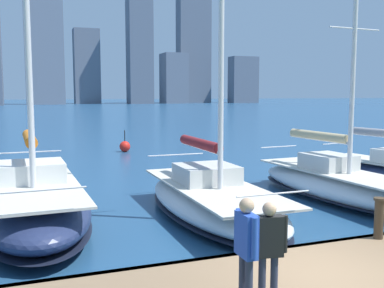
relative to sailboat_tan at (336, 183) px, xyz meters
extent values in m
cube|color=#896B4C|center=(5.55, 6.52, -0.06)|extent=(28.00, 2.80, 0.10)
cube|color=#473828|center=(5.55, 5.20, -0.06)|extent=(28.00, 0.16, 0.10)
cylinder|color=#473828|center=(5.55, 5.37, -0.36)|extent=(0.28, 0.28, 0.50)
cube|color=slate|center=(-74.18, -153.51, 8.74)|extent=(11.22, 6.14, 18.69)
cube|color=slate|center=(-55.28, -161.17, 24.35)|extent=(13.16, 6.40, 49.93)
cube|color=slate|center=(-44.94, -155.62, 9.05)|extent=(9.11, 9.52, 19.31)
cube|color=slate|center=(-30.34, -151.48, 19.62)|extent=(8.80, 7.35, 40.45)
cube|color=slate|center=(-12.27, -161.23, 13.28)|extent=(9.42, 6.52, 27.77)
cube|color=slate|center=(3.19, -152.82, 21.29)|extent=(12.97, 6.12, 43.80)
cylinder|color=silver|center=(-3.22, -4.17, 0.85)|extent=(1.64, 0.31, 0.04)
ellipsoid|color=silver|center=(0.00, 0.04, -0.12)|extent=(2.87, 8.01, 0.97)
ellipsoid|color=black|center=(0.00, 0.04, -0.39)|extent=(2.89, 8.05, 0.10)
cube|color=beige|center=(0.00, 0.04, 0.39)|extent=(2.39, 7.04, 0.06)
cube|color=silver|center=(0.03, -0.43, 0.70)|extent=(1.53, 1.82, 0.55)
cylinder|color=silver|center=(-0.04, 0.63, 4.48)|extent=(0.16, 0.16, 8.12)
cylinder|color=silver|center=(-0.04, 0.63, 5.29)|extent=(2.13, 0.19, 0.05)
cylinder|color=silver|center=(0.07, -1.02, 1.47)|extent=(0.34, 3.31, 0.12)
cylinder|color=#C6B284|center=(0.07, -1.02, 1.59)|extent=(0.52, 3.06, 0.32)
cylinder|color=silver|center=(0.23, -3.50, 0.91)|extent=(1.77, 0.16, 0.04)
ellipsoid|color=silver|center=(5.03, 0.58, -0.14)|extent=(2.92, 7.78, 0.93)
ellipsoid|color=black|center=(5.03, 0.58, -0.40)|extent=(2.93, 7.81, 0.10)
cube|color=beige|center=(5.03, 0.58, 0.35)|extent=(2.39, 6.84, 0.06)
cube|color=silver|center=(5.03, 0.11, 0.66)|extent=(1.75, 1.71, 0.55)
cylinder|color=silver|center=(5.03, 1.16, 5.58)|extent=(0.16, 0.16, 10.41)
cylinder|color=silver|center=(5.03, -0.47, 1.43)|extent=(0.12, 3.26, 0.12)
cylinder|color=maroon|center=(5.03, -0.47, 1.55)|extent=(0.32, 3.00, 0.32)
cylinder|color=silver|center=(5.03, 4.15, 0.87)|extent=(1.89, 0.04, 0.04)
cylinder|color=silver|center=(5.03, -2.92, 0.87)|extent=(2.18, 0.04, 0.04)
ellipsoid|color=navy|center=(10.18, 0.09, 0.01)|extent=(3.13, 7.25, 1.24)
ellipsoid|color=black|center=(10.18, 0.09, -0.33)|extent=(3.15, 7.28, 0.10)
cube|color=beige|center=(10.18, 0.09, 0.66)|extent=(2.58, 6.37, 0.06)
cube|color=silver|center=(10.19, -0.34, 0.96)|extent=(1.80, 1.63, 0.55)
cylinder|color=silver|center=(10.20, -0.88, 1.74)|extent=(0.20, 3.01, 0.12)
cylinder|color=orange|center=(10.20, -0.88, 1.86)|extent=(0.40, 2.78, 0.32)
cylinder|color=silver|center=(10.09, 3.38, 1.18)|extent=(1.91, 0.09, 0.04)
cylinder|color=silver|center=(10.27, -3.14, 1.18)|extent=(2.20, 0.10, 0.04)
cylinder|color=#2D3347|center=(6.88, 7.31, 0.36)|extent=(0.11, 0.11, 0.75)
cylinder|color=#2D3347|center=(7.06, 7.27, 0.36)|extent=(0.11, 0.11, 0.75)
cube|color=black|center=(6.97, 7.29, 1.05)|extent=(0.45, 0.25, 0.62)
cylinder|color=black|center=(6.73, 7.33, 1.07)|extent=(0.09, 0.09, 0.57)
cylinder|color=black|center=(7.21, 7.25, 1.07)|extent=(0.09, 0.09, 0.57)
sphere|color=tan|center=(6.97, 7.29, 1.46)|extent=(0.21, 0.21, 0.21)
cylinder|color=#2D3347|center=(7.34, 7.17, 0.39)|extent=(0.12, 0.12, 0.79)
cylinder|color=#2D3347|center=(7.34, 7.37, 0.39)|extent=(0.12, 0.12, 0.79)
cube|color=#284CB7|center=(7.34, 7.27, 1.10)|extent=(0.19, 0.45, 0.65)
cylinder|color=#284CB7|center=(7.33, 7.01, 1.13)|extent=(0.10, 0.10, 0.60)
cylinder|color=#284CB7|center=(7.34, 7.52, 1.13)|extent=(0.10, 0.10, 0.60)
sphere|color=tan|center=(7.34, 7.27, 1.54)|extent=(0.22, 0.22, 0.22)
cylinder|color=#423323|center=(3.13, 5.42, 0.42)|extent=(0.20, 0.20, 0.85)
cylinder|color=#423323|center=(3.13, 5.42, 0.87)|extent=(0.26, 0.26, 0.06)
sphere|color=red|center=(4.29, -15.68, -0.26)|extent=(0.70, 0.70, 0.70)
cylinder|color=black|center=(4.29, -15.68, 0.44)|extent=(0.06, 0.06, 0.70)
camera|label=1|loc=(10.31, 12.95, 3.16)|focal=42.00mm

